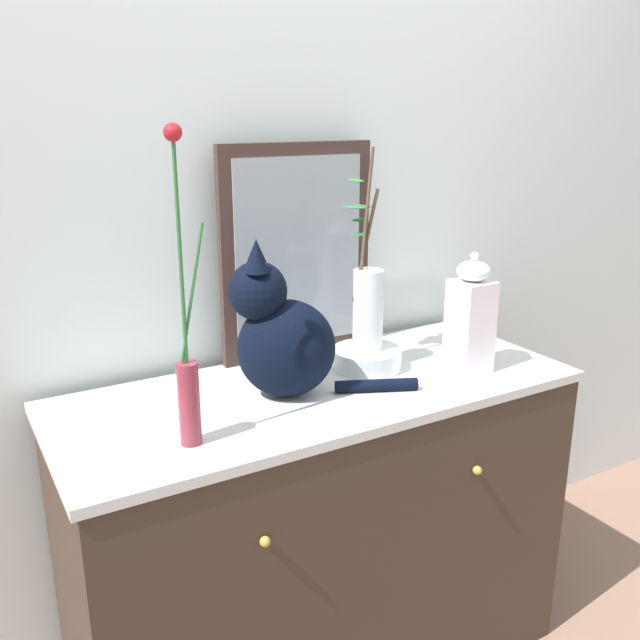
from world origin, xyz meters
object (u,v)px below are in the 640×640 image
at_px(cat_sitting, 281,335).
at_px(jar_lidded_porcelain, 470,318).
at_px(vase_glass_clear, 367,303).
at_px(bowl_porcelain, 367,359).
at_px(sideboard, 320,532).
at_px(mirror_leaning, 297,252).
at_px(vase_slim_green, 187,370).

relative_size(cat_sitting, jar_lidded_porcelain, 1.38).
bearing_deg(vase_glass_clear, cat_sitting, -169.49).
distance_m(bowl_porcelain, vase_glass_clear, 0.16).
bearing_deg(sideboard, mirror_leaning, 73.74).
xyz_separation_m(mirror_leaning, vase_slim_green, (-0.47, -0.39, -0.13)).
relative_size(mirror_leaning, vase_glass_clear, 1.12).
bearing_deg(sideboard, vase_glass_clear, 15.96).
bearing_deg(mirror_leaning, cat_sitting, -125.88).
height_order(sideboard, mirror_leaning, mirror_leaning).
distance_m(cat_sitting, vase_slim_green, 0.32).
bearing_deg(vase_glass_clear, sideboard, -164.04).
bearing_deg(mirror_leaning, sideboard, -106.26).
distance_m(cat_sitting, bowl_porcelain, 0.32).
height_order(sideboard, vase_glass_clear, vase_glass_clear).
relative_size(sideboard, bowl_porcelain, 7.13).
xyz_separation_m(mirror_leaning, vase_glass_clear, (0.10, -0.20, -0.11)).
height_order(cat_sitting, jar_lidded_porcelain, cat_sitting).
height_order(mirror_leaning, bowl_porcelain, mirror_leaning).
distance_m(vase_slim_green, jar_lidded_porcelain, 0.81).
xyz_separation_m(sideboard, vase_glass_clear, (0.18, 0.05, 0.62)).
height_order(vase_slim_green, vase_glass_clear, vase_slim_green).
bearing_deg(cat_sitting, vase_slim_green, -155.42).
xyz_separation_m(bowl_porcelain, jar_lidded_porcelain, (0.23, -0.15, 0.12)).
distance_m(mirror_leaning, cat_sitting, 0.35).
bearing_deg(vase_slim_green, sideboard, 18.61).
xyz_separation_m(mirror_leaning, jar_lidded_porcelain, (0.33, -0.36, -0.15)).
bearing_deg(mirror_leaning, jar_lidded_porcelain, -47.08).
distance_m(bowl_porcelain, jar_lidded_porcelain, 0.30).
relative_size(mirror_leaning, vase_slim_green, 0.91).
height_order(sideboard, cat_sitting, cat_sitting).
bearing_deg(sideboard, cat_sitting, -178.59).
distance_m(sideboard, jar_lidded_porcelain, 0.72).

